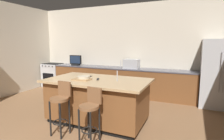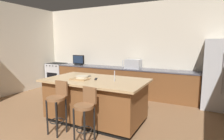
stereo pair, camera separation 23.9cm
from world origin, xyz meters
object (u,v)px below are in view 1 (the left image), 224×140
kitchen_island (98,100)px  fruit_bowl (84,78)px  bar_stool_left (61,103)px  refrigerator (220,74)px  tv_remote (98,79)px  cutting_board (82,79)px  cell_phone (89,76)px  tv_monitor (76,61)px  microwave (132,64)px  bar_stool_right (90,111)px  range_oven (53,75)px

kitchen_island → fruit_bowl: bearing=-162.2°
fruit_bowl → bar_stool_left: bearing=-94.4°
refrigerator → tv_remote: size_ratio=10.69×
fruit_bowl → cutting_board: bearing=-93.0°
bar_stool_left → cell_phone: bar_stool_left is taller
tv_monitor → fruit_bowl: size_ratio=1.80×
cell_phone → fruit_bowl: bearing=-72.7°
refrigerator → cutting_board: size_ratio=4.83×
microwave → bar_stool_right: size_ratio=0.50×
range_oven → cutting_board: cutting_board is taller
refrigerator → range_oven: (-5.72, 0.08, -0.45)m
kitchen_island → bar_stool_left: 0.88m
bar_stool_right → fruit_bowl: (-0.60, 0.75, 0.40)m
refrigerator → tv_remote: (-2.51, -2.14, 0.04)m
cell_phone → bar_stool_left: bearing=-82.3°
kitchen_island → cell_phone: size_ratio=14.69×
bar_stool_left → bar_stool_right: size_ratio=1.04×
cell_phone → tv_remote: tv_remote is taller
fruit_bowl → cell_phone: (-0.05, 0.31, -0.03)m
microwave → bar_stool_left: 3.07m
tv_remote → tv_monitor: bearing=111.2°
refrigerator → range_oven: 5.74m
refrigerator → range_oven: refrigerator is taller
tv_monitor → bar_stool_right: (2.39, -3.00, -0.50)m
tv_remote → kitchen_island: bearing=129.1°
kitchen_island → bar_stool_left: bearing=-113.2°
microwave → range_oven: bearing=-180.0°
range_oven → cell_phone: size_ratio=6.17×
kitchen_island → tv_remote: 0.47m
microwave → cutting_board: size_ratio=1.28×
kitchen_island → bar_stool_left: (-0.34, -0.80, 0.12)m
refrigerator → cell_phone: refrigerator is taller
cutting_board → range_oven: bearing=140.7°
cutting_board → bar_stool_right: bearing=-48.1°
bar_stool_right → cell_phone: bearing=129.6°
bar_stool_left → tv_monitor: bearing=123.3°
cell_phone → tv_remote: 0.43m
bar_stool_right → cutting_board: (-0.61, 0.68, 0.38)m
cell_phone → range_oven: bearing=153.0°
cutting_board → refrigerator: bearing=39.1°
microwave → tv_remote: size_ratio=2.82×
tv_monitor → tv_remote: size_ratio=2.85×
tv_remote → cell_phone: bearing=124.5°
microwave → bar_stool_left: (-0.40, -3.02, -0.45)m
range_oven → microwave: size_ratio=1.93×
refrigerator → bar_stool_right: bearing=-126.8°
microwave → tv_remote: (-0.04, -2.22, -0.10)m
cutting_board → bar_stool_left: bearing=-94.6°
bar_stool_left → bar_stool_right: 0.66m
bar_stool_left → tv_remote: (0.36, 0.80, 0.35)m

